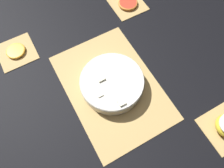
{
  "coord_description": "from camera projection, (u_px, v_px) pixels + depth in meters",
  "views": [
    {
      "loc": [
        0.31,
        -0.18,
        0.8
      ],
      "look_at": [
        0.0,
        0.0,
        0.03
      ],
      "focal_mm": 35.0,
      "sensor_mm": 36.0,
      "label": 1
    }
  ],
  "objects": [
    {
      "name": "bamboo_mat_center",
      "position": [
        112.0,
        87.0,
        0.88
      ],
      "size": [
        0.5,
        0.34,
        0.01
      ],
      "color": "tan",
      "rests_on": "ground_plane"
    },
    {
      "name": "orange_slice_whole",
      "position": [
        16.0,
        51.0,
        0.94
      ],
      "size": [
        0.08,
        0.08,
        0.01
      ],
      "color": "orange",
      "rests_on": "coaster_mat_near_left"
    },
    {
      "name": "coaster_mat_far_right",
      "position": [
        224.0,
        128.0,
        0.81
      ],
      "size": [
        0.16,
        0.16,
        0.01
      ],
      "color": "tan",
      "rests_on": "ground_plane"
    },
    {
      "name": "coaster_mat_far_left",
      "position": [
        128.0,
        4.0,
        1.06
      ],
      "size": [
        0.16,
        0.16,
        0.01
      ],
      "color": "tan",
      "rests_on": "ground_plane"
    },
    {
      "name": "coaster_mat_near_left",
      "position": [
        16.0,
        52.0,
        0.95
      ],
      "size": [
        0.16,
        0.16,
        0.01
      ],
      "color": "tan",
      "rests_on": "ground_plane"
    },
    {
      "name": "fruit_salad_bowl",
      "position": [
        112.0,
        83.0,
        0.84
      ],
      "size": [
        0.25,
        0.25,
        0.07
      ],
      "color": "silver",
      "rests_on": "bamboo_mat_center"
    },
    {
      "name": "ground_plane",
      "position": [
        112.0,
        87.0,
        0.88
      ],
      "size": [
        6.0,
        6.0,
        0.0
      ],
      "primitive_type": "plane",
      "color": "black"
    },
    {
      "name": "grapefruit_slice",
      "position": [
        128.0,
        3.0,
        1.06
      ],
      "size": [
        0.1,
        0.1,
        0.01
      ],
      "color": "red",
      "rests_on": "coaster_mat_far_left"
    }
  ]
}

